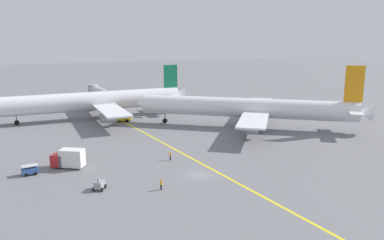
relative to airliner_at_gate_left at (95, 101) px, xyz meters
name	(u,v)px	position (x,y,z in m)	size (l,w,h in m)	color
ground_plane	(200,175)	(8.55, -54.86, -5.04)	(600.00, 600.00, 0.00)	slate
taxiway_stripe	(189,157)	(10.75, -44.86, -5.04)	(0.50, 120.00, 0.01)	yellow
airliner_at_gate_left	(95,101)	(0.00, 0.00, 0.00)	(56.93, 44.48, 14.84)	silver
airliner_being_pushed	(248,108)	(34.93, -27.21, 0.10)	(52.18, 41.50, 16.63)	silver
pushback_tug	(121,117)	(6.02, -6.60, -3.84)	(8.08, 5.65, 2.84)	gold
gse_baggage_cart_trailing	(30,170)	(-18.60, -43.30, -4.18)	(2.94, 1.99, 1.71)	#2D5199
gse_gpu_cart_small	(99,185)	(-8.70, -54.78, -4.25)	(2.45, 2.62, 1.90)	gray
gse_catering_truck_tall	(69,158)	(-11.96, -42.04, -3.28)	(6.24, 5.07, 3.50)	red
ground_crew_wing_walker_right	(161,184)	(0.18, -58.65, -4.16)	(0.50, 0.36, 1.68)	black
ground_crew_ramp_agent_by_cones	(170,155)	(6.66, -45.14, -4.11)	(0.47, 0.36, 1.76)	black
jet_bridge	(98,91)	(5.18, 24.75, -0.62)	(5.04, 18.17, 6.20)	#B7B7BC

